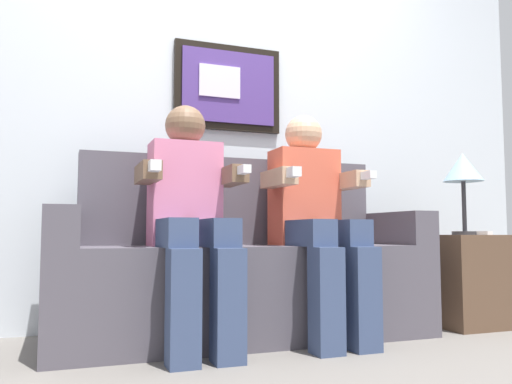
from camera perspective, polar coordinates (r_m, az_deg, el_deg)
ground_plane at (r=2.35m, az=1.33°, el=-17.01°), size 5.50×5.50×0.00m
back_wall_assembly at (r=3.12m, az=-3.98°, el=10.24°), size 4.23×0.10×2.60m
couch at (r=2.60m, az=-1.36°, el=-8.83°), size 1.83×0.58×0.90m
person_on_left at (r=2.35m, az=-7.13°, el=-2.09°), size 0.46×0.56×1.11m
person_on_right at (r=2.57m, az=6.41°, el=-2.30°), size 0.46×0.56×1.11m
side_table_right at (r=3.17m, az=21.76°, el=-8.86°), size 0.40×0.40×0.50m
table_lamp at (r=3.18m, az=21.53°, el=2.13°), size 0.22×0.22×0.46m
spare_remote_on_table at (r=3.12m, az=23.23°, el=-4.11°), size 0.04×0.13×0.02m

